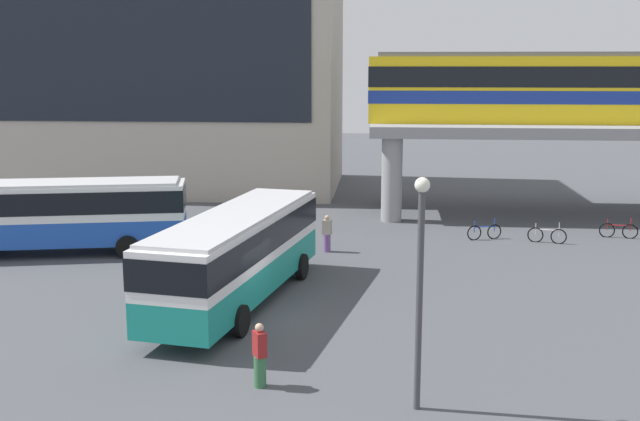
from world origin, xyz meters
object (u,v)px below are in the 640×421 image
station_building (171,53)px  train (590,87)px  bicycle_red (619,231)px  pedestrian_at_kerb (260,357)px  pedestrian_near_building (327,235)px  bicycle_silver (547,235)px  bus_secondary (58,209)px  bus_main (238,248)px  bicycle_blue (484,232)px

station_building → train: 26.81m
train → bicycle_red: 9.06m
train → pedestrian_at_kerb: train is taller
pedestrian_near_building → pedestrian_at_kerb: bearing=-92.5°
bicycle_silver → pedestrian_at_kerb: (-10.79, -17.15, 0.45)m
bus_secondary → pedestrian_near_building: (11.77, 1.33, -1.21)m
bicycle_silver → pedestrian_at_kerb: 20.27m
bus_secondary → bicycle_silver: (21.93, 3.92, -1.63)m
bicycle_silver → pedestrian_near_building: 10.49m
bus_main → pedestrian_near_building: (2.50, 7.70, -1.21)m
train → pedestrian_near_building: bearing=-143.5°
station_building → bicycle_silver: 28.29m
bus_secondary → pedestrian_at_kerb: bearing=-49.9°
bus_secondary → bicycle_blue: bus_secondary is taller
bicycle_red → bus_secondary: bearing=-168.3°
pedestrian_at_kerb → pedestrian_near_building: (0.63, 14.57, -0.03)m
bus_secondary → pedestrian_at_kerb: 17.34m
bus_main → bicycle_blue: bearing=47.7°
pedestrian_at_kerb → pedestrian_near_building: pedestrian_at_kerb is taller
bicycle_blue → pedestrian_at_kerb: pedestrian_at_kerb is taller
station_building → pedestrian_near_building: station_building is taller
bicycle_silver → pedestrian_near_building: size_ratio=1.05×
pedestrian_near_building → bicycle_blue: bearing=22.9°
bicycle_red → pedestrian_at_kerb: bearing=-128.0°
station_building → bus_secondary: 20.54m
bicycle_silver → pedestrian_near_building: pedestrian_near_building is taller
pedestrian_at_kerb → bicycle_silver: bearing=57.8°
train → bicycle_red: train is taller
bus_secondary → bicycle_blue: 19.67m
station_building → bus_secondary: station_building is taller
bus_main → pedestrian_near_building: 8.19m
bicycle_blue → pedestrian_at_kerb: size_ratio=0.99×
train → bicycle_red: bearing=-88.0°
train → bicycle_silver: (-3.45, -7.48, -6.68)m
bus_main → bus_secondary: (-9.26, 6.37, 0.00)m
station_building → train: station_building is taller
station_building → bicycle_red: (25.76, -14.01, -8.69)m
station_building → train: size_ratio=0.93×
bicycle_red → pedestrian_near_building: pedestrian_near_building is taller
train → pedestrian_at_kerb: (-14.24, -24.63, -6.24)m
train → bicycle_silver: 10.61m
bicycle_red → pedestrian_near_building: bearing=-164.1°
bus_secondary → train: bearing=24.2°
station_building → bicycle_blue: station_building is taller
bicycle_red → train: bearing=92.0°
bus_main → pedestrian_near_building: bus_main is taller
station_building → pedestrian_near_building: 23.09m
station_building → bicycle_silver: size_ratio=12.85×
bus_main → pedestrian_at_kerb: 7.22m
train → bicycle_silver: size_ratio=13.79×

